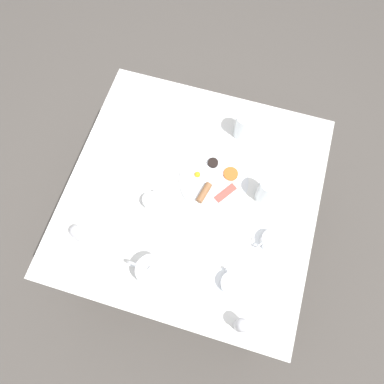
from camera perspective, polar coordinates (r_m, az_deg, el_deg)
name	(u,v)px	position (r m, az deg, el deg)	size (l,w,h in m)	color
ground_plane	(192,236)	(2.28, 0.00, -6.68)	(8.00, 8.00, 0.00)	#4C4742
table	(192,199)	(1.67, 0.00, -1.03)	(1.07, 1.07, 0.71)	white
breakfast_plate	(213,181)	(1.62, 3.27, 1.75)	(0.30, 0.30, 0.04)	white
teapot_near	(152,272)	(1.47, -6.15, -12.00)	(0.12, 0.21, 0.13)	white
teacup_with_saucer_left	(270,241)	(1.55, 11.87, -7.37)	(0.15, 0.15, 0.06)	white
teacup_with_saucer_right	(231,284)	(1.49, 5.97, -13.72)	(0.15, 0.15, 0.06)	white
water_glass_tall	(267,190)	(1.56, 11.35, 0.29)	(0.08, 0.08, 0.15)	white
water_glass_short	(244,125)	(1.69, 7.89, 10.02)	(0.08, 0.08, 0.14)	white
creamer_jug	(151,201)	(1.57, -6.23, -1.37)	(0.09, 0.07, 0.06)	white
pepper_grinder	(241,325)	(1.45, 7.54, -19.50)	(0.05, 0.05, 0.11)	#BCBCC1
salt_grinder	(78,233)	(1.56, -16.98, -6.04)	(0.05, 0.05, 0.11)	#BCBCC1
napkin_folded	(290,144)	(1.76, 14.71, 7.08)	(0.18, 0.18, 0.01)	white
fork_by_plate	(115,177)	(1.67, -11.72, 2.27)	(0.13, 0.12, 0.00)	silver
knife_by_plate	(173,112)	(1.80, -2.85, 12.13)	(0.21, 0.03, 0.00)	silver
spoon_for_tea	(124,127)	(1.78, -10.34, 9.68)	(0.06, 0.16, 0.00)	silver
fork_spare	(114,220)	(1.60, -11.75, -4.22)	(0.16, 0.08, 0.00)	silver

